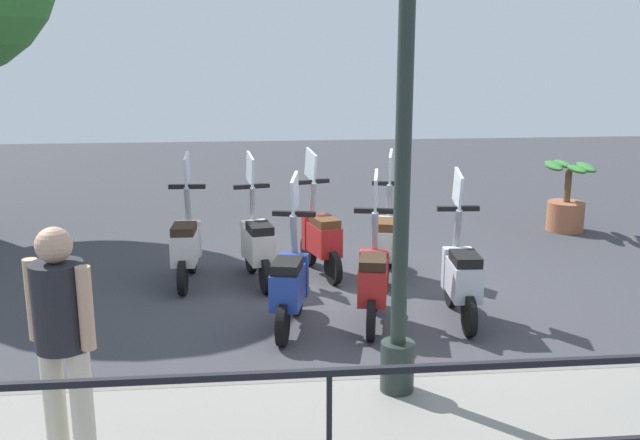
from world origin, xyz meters
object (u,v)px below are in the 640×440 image
at_px(scooter_far_1, 321,237).
at_px(scooter_far_3, 186,245).
at_px(lamp_post_near, 404,129).
at_px(scooter_far_0, 387,240).
at_px(scooter_far_2, 258,244).
at_px(scooter_near_1, 373,279).
at_px(scooter_near_2, 290,283).
at_px(scooter_near_0, 461,276).
at_px(potted_palm, 566,202).
at_px(pedestrian_distant, 62,332).

height_order(scooter_far_1, scooter_far_3, same).
distance_m(lamp_post_near, scooter_far_0, 3.67).
relative_size(scooter_far_1, scooter_far_2, 1.00).
xyz_separation_m(scooter_near_1, scooter_far_2, (1.45, 1.15, 0.00)).
xyz_separation_m(lamp_post_near, scooter_far_1, (3.42, 0.26, -1.72)).
distance_m(scooter_far_0, scooter_far_3, 2.42).
xyz_separation_m(scooter_near_1, scooter_near_2, (-0.05, 0.85, 0.00)).
bearing_deg(scooter_near_0, scooter_near_1, 94.78).
bearing_deg(scooter_far_1, scooter_far_3, 80.49).
relative_size(scooter_near_1, scooter_near_2, 1.00).
bearing_deg(scooter_near_0, scooter_near_2, 95.80).
distance_m(scooter_near_0, scooter_far_2, 2.51).
relative_size(scooter_far_2, scooter_far_3, 1.00).
bearing_deg(lamp_post_near, potted_palm, -35.47).
distance_m(potted_palm, scooter_far_2, 5.18).
relative_size(scooter_near_1, scooter_far_0, 1.00).
relative_size(lamp_post_near, scooter_near_1, 2.98).
relative_size(scooter_near_2, scooter_far_3, 1.00).
bearing_deg(scooter_near_0, scooter_far_2, 59.13).
xyz_separation_m(scooter_near_0, scooter_far_1, (1.67, 1.29, 0.00)).
xyz_separation_m(scooter_near_2, scooter_far_1, (1.73, -0.48, 0.00)).
distance_m(scooter_near_2, scooter_far_3, 1.92).
bearing_deg(scooter_far_3, lamp_post_near, -146.78).
relative_size(scooter_near_2, scooter_far_2, 1.00).
relative_size(pedestrian_distant, scooter_near_1, 1.03).
distance_m(lamp_post_near, scooter_near_0, 2.66).
bearing_deg(scooter_far_2, scooter_far_0, -100.73).
bearing_deg(scooter_far_0, lamp_post_near, -175.10).
distance_m(pedestrian_distant, scooter_near_1, 3.56).
height_order(scooter_near_0, scooter_far_1, same).
bearing_deg(scooter_far_0, scooter_far_1, 89.19).
xyz_separation_m(pedestrian_distant, scooter_far_2, (4.02, -1.24, -0.60)).
xyz_separation_m(pedestrian_distant, scooter_far_0, (4.04, -2.81, -0.60)).
height_order(scooter_near_0, scooter_far_0, same).
bearing_deg(scooter_far_3, scooter_far_1, -80.51).
height_order(scooter_near_0, scooter_near_2, same).
bearing_deg(pedestrian_distant, scooter_far_2, -169.35).
distance_m(pedestrian_distant, scooter_far_1, 4.75).
height_order(scooter_far_0, scooter_far_1, same).
xyz_separation_m(potted_palm, scooter_near_2, (-3.54, 4.46, 0.04)).
height_order(potted_palm, scooter_far_1, scooter_far_1).
distance_m(scooter_far_2, scooter_far_3, 0.85).
bearing_deg(pedestrian_distant, lamp_post_near, 137.94).
bearing_deg(scooter_near_2, scooter_far_0, -26.81).
height_order(scooter_far_0, scooter_far_3, same).
xyz_separation_m(lamp_post_near, scooter_near_2, (1.69, 0.74, -1.72)).
relative_size(pedestrian_distant, potted_palm, 1.50).
bearing_deg(potted_palm, scooter_far_1, 114.40).
distance_m(lamp_post_near, scooter_near_1, 2.44).
bearing_deg(potted_palm, scooter_near_0, 142.21).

